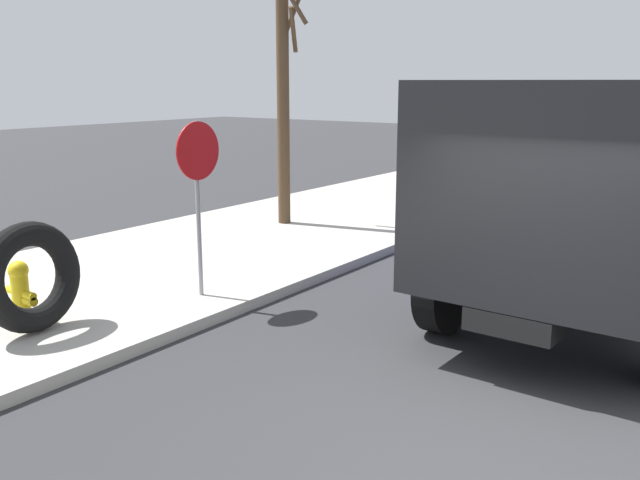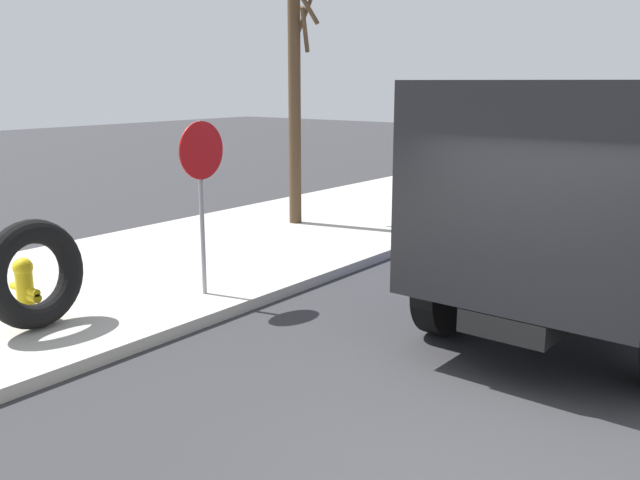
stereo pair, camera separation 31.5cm
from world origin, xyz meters
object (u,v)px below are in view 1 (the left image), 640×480
(fire_hydrant, at_px, (20,289))
(dump_truck_blue, at_px, (607,189))
(stop_sign, at_px, (198,176))
(bare_tree, at_px, (283,63))
(loose_tire, at_px, (31,277))

(fire_hydrant, distance_m, dump_truck_blue, 7.51)
(fire_hydrant, distance_m, stop_sign, 2.57)
(dump_truck_blue, distance_m, bare_tree, 6.91)
(loose_tire, distance_m, stop_sign, 2.41)
(loose_tire, xyz_separation_m, bare_tree, (6.67, 1.54, 2.53))
(stop_sign, xyz_separation_m, bare_tree, (4.54, 2.12, 1.56))
(dump_truck_blue, bearing_deg, bare_tree, 77.18)
(stop_sign, bearing_deg, loose_tire, 164.64)
(fire_hydrant, relative_size, dump_truck_blue, 0.11)
(loose_tire, relative_size, dump_truck_blue, 0.18)
(fire_hydrant, bearing_deg, stop_sign, -27.26)
(stop_sign, bearing_deg, bare_tree, 25.05)
(loose_tire, bearing_deg, fire_hydrant, 74.96)
(fire_hydrant, relative_size, loose_tire, 0.58)
(stop_sign, height_order, dump_truck_blue, dump_truck_blue)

